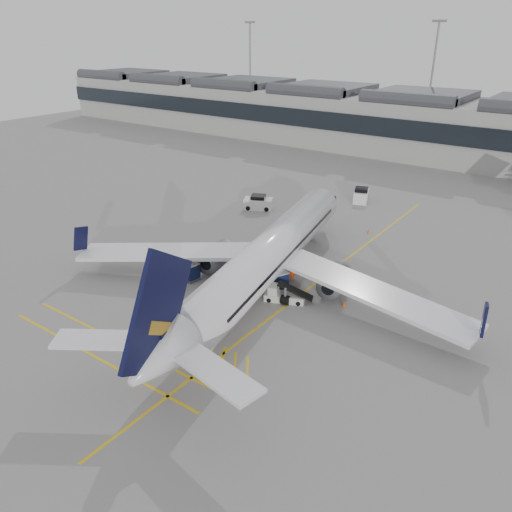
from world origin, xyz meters
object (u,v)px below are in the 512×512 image
Objects in this scene: airliner_main at (267,258)px; belt_loader at (284,295)px; ramp_agent_b at (245,279)px; baggage_cart_a at (278,279)px; ramp_agent_a at (292,273)px; pushback_tug at (165,288)px.

belt_loader is (2.64, -0.90, -2.92)m from airliner_main.
ramp_agent_b is (-4.56, -0.11, 0.38)m from belt_loader.
baggage_cart_a reaches higher than ramp_agent_a.
belt_loader is 2.45m from baggage_cart_a.
baggage_cart_a is (-1.75, 1.64, 0.50)m from belt_loader.
ramp_agent_b is at bearing 42.01° from pushback_tug.
baggage_cart_a is 0.94× the size of pushback_tug.
ramp_agent_a is (1.09, 3.11, -2.58)m from airliner_main.
belt_loader is at bearing 26.55° from pushback_tug.
ramp_agent_a is (-1.55, 4.01, 0.34)m from belt_loader.
pushback_tug is (-5.68, -5.59, -0.33)m from ramp_agent_b.
airliner_main is 4.04m from belt_loader.
baggage_cart_a reaches higher than belt_loader.
pushback_tug is at bearing -114.96° from baggage_cart_a.
airliner_main is 3.34m from ramp_agent_b.
pushback_tug is at bearing -168.66° from ramp_agent_a.
baggage_cart_a is at bearing 28.06° from airliner_main.
airliner_main is at bearing -116.10° from baggage_cart_a.
airliner_main is 4.19m from ramp_agent_a.
ramp_agent_b is at bearing -163.01° from ramp_agent_a.
baggage_cart_a is (0.89, 0.74, -2.42)m from airliner_main.
ramp_agent_b reaches higher than pushback_tug.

